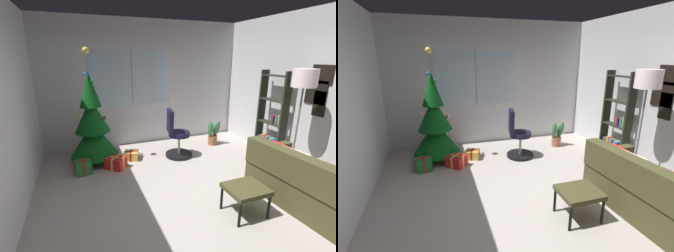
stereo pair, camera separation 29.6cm
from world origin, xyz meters
TOP-DOWN VIEW (x-y plane):
  - ground_plane at (0.00, 0.00)m, footprint 4.62×5.86m
  - wall_back_with_windows at (-0.02, 2.98)m, footprint 4.62×0.12m
  - couch at (1.46, -0.54)m, footprint 1.54×1.84m
  - footstool at (0.40, -0.22)m, footprint 0.51×0.45m
  - holiday_tree at (-1.31, 2.16)m, footprint 0.90×0.90m
  - gift_box_red at (-0.97, 1.74)m, footprint 0.43×0.43m
  - gift_box_green at (-1.55, 1.70)m, footprint 0.29×0.23m
  - gift_box_gold at (-0.62, 2.01)m, footprint 0.34×0.32m
  - office_chair at (0.30, 1.84)m, footprint 0.56×0.56m
  - bookshelf at (2.10, 1.15)m, footprint 0.18×0.64m
  - floor_lamp at (1.78, 0.30)m, footprint 0.37×0.37m
  - potted_plant at (1.39, 2.17)m, footprint 0.35×0.30m

SIDE VIEW (x-z plane):
  - ground_plane at x=0.00m, z-range -0.10..0.00m
  - gift_box_gold at x=-0.62m, z-range 0.00..0.17m
  - gift_box_red at x=-0.97m, z-range 0.00..0.22m
  - gift_box_green at x=-1.55m, z-range 0.00..0.26m
  - potted_plant at x=1.39m, z-range -0.02..0.58m
  - couch at x=1.46m, z-range -0.11..0.71m
  - footstool at x=0.40m, z-range 0.15..0.54m
  - office_chair at x=0.30m, z-range -0.10..0.89m
  - holiday_tree at x=-1.31m, z-range -0.35..1.83m
  - bookshelf at x=2.10m, z-range -0.10..1.66m
  - wall_back_with_windows at x=-0.02m, z-range 0.01..2.83m
  - floor_lamp at x=1.78m, z-range 0.66..2.50m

